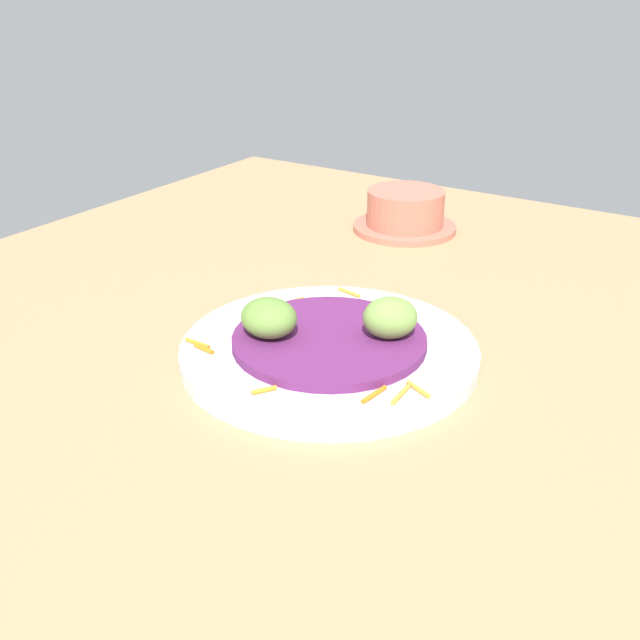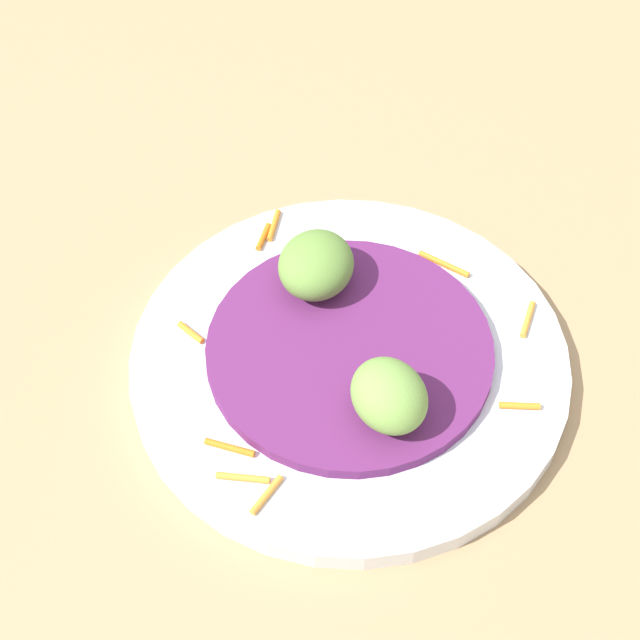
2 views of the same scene
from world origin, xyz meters
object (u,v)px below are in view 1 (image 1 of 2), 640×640
Objects in this scene: main_plate at (329,351)px; guac_scoop_left at (269,318)px; terracotta_bowl at (405,212)px; guac_scoop_center at (390,318)px.

main_plate is 6.31cm from guac_scoop_left.
main_plate is 37.52cm from terracotta_bowl.
guac_scoop_center is at bearing -148.64° from main_plate.
guac_scoop_center is 36.50cm from terracotta_bowl.
guac_scoop_left is at bearing 98.83° from terracotta_bowl.
terracotta_bowl is at bearing -73.55° from main_plate.
guac_scoop_center reaches higher than terracotta_bowl.
terracotta_bowl is (10.61, -35.94, 1.77)cm from main_plate.
guac_scoop_center reaches higher than guac_scoop_left.
guac_scoop_center is at bearing -148.64° from guac_scoop_left.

